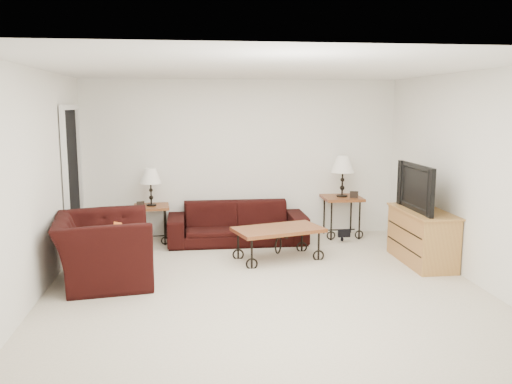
{
  "coord_description": "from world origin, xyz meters",
  "views": [
    {
      "loc": [
        -0.84,
        -6.02,
        2.1
      ],
      "look_at": [
        0.0,
        0.7,
        1.0
      ],
      "focal_mm": 37.64,
      "sensor_mm": 36.0,
      "label": 1
    }
  ],
  "objects_px": {
    "armchair": "(104,249)",
    "backpack": "(342,230)",
    "lamp_right": "(342,176)",
    "side_table_right": "(341,217)",
    "sofa": "(237,223)",
    "coffee_table": "(278,244)",
    "television": "(423,187)",
    "lamp_left": "(151,187)",
    "side_table_left": "(152,224)",
    "tv_stand": "(422,237)"
  },
  "relations": [
    {
      "from": "sofa",
      "to": "side_table_right",
      "type": "height_order",
      "value": "side_table_right"
    },
    {
      "from": "backpack",
      "to": "lamp_right",
      "type": "bearing_deg",
      "value": 95.5
    },
    {
      "from": "lamp_right",
      "to": "backpack",
      "type": "height_order",
      "value": "lamp_right"
    },
    {
      "from": "television",
      "to": "backpack",
      "type": "xyz_separation_m",
      "value": [
        -0.71,
        1.25,
        -0.84
      ]
    },
    {
      "from": "side_table_right",
      "to": "television",
      "type": "xyz_separation_m",
      "value": [
        0.64,
        -1.56,
        0.7
      ]
    },
    {
      "from": "armchair",
      "to": "backpack",
      "type": "relative_size",
      "value": 3.32
    },
    {
      "from": "armchair",
      "to": "television",
      "type": "relative_size",
      "value": 1.16
    },
    {
      "from": "side_table_left",
      "to": "television",
      "type": "height_order",
      "value": "television"
    },
    {
      "from": "backpack",
      "to": "television",
      "type": "bearing_deg",
      "value": -41.79
    },
    {
      "from": "sofa",
      "to": "coffee_table",
      "type": "height_order",
      "value": "sofa"
    },
    {
      "from": "sofa",
      "to": "television",
      "type": "bearing_deg",
      "value": -30.57
    },
    {
      "from": "lamp_left",
      "to": "lamp_right",
      "type": "distance_m",
      "value": 3.01
    },
    {
      "from": "lamp_right",
      "to": "backpack",
      "type": "bearing_deg",
      "value": -103.08
    },
    {
      "from": "television",
      "to": "armchair",
      "type": "bearing_deg",
      "value": -85.98
    },
    {
      "from": "side_table_right",
      "to": "armchair",
      "type": "relative_size",
      "value": 0.53
    },
    {
      "from": "lamp_right",
      "to": "coffee_table",
      "type": "distance_m",
      "value": 1.85
    },
    {
      "from": "coffee_table",
      "to": "backpack",
      "type": "xyz_separation_m",
      "value": [
        1.15,
        0.85,
        -0.03
      ]
    },
    {
      "from": "armchair",
      "to": "tv_stand",
      "type": "distance_m",
      "value": 4.12
    },
    {
      "from": "lamp_right",
      "to": "armchair",
      "type": "relative_size",
      "value": 0.53
    },
    {
      "from": "tv_stand",
      "to": "lamp_right",
      "type": "bearing_deg",
      "value": 112.82
    },
    {
      "from": "side_table_right",
      "to": "backpack",
      "type": "relative_size",
      "value": 1.75
    },
    {
      "from": "sofa",
      "to": "backpack",
      "type": "xyz_separation_m",
      "value": [
        1.63,
        -0.13,
        -0.12
      ]
    },
    {
      "from": "backpack",
      "to": "lamp_left",
      "type": "bearing_deg",
      "value": -167.52
    },
    {
      "from": "armchair",
      "to": "backpack",
      "type": "height_order",
      "value": "armchair"
    },
    {
      "from": "side_table_right",
      "to": "armchair",
      "type": "distance_m",
      "value": 3.91
    },
    {
      "from": "armchair",
      "to": "backpack",
      "type": "xyz_separation_m",
      "value": [
        3.38,
        1.53,
        -0.22
      ]
    },
    {
      "from": "sofa",
      "to": "television",
      "type": "height_order",
      "value": "television"
    },
    {
      "from": "sofa",
      "to": "side_table_right",
      "type": "distance_m",
      "value": 1.71
    },
    {
      "from": "lamp_left",
      "to": "television",
      "type": "xyz_separation_m",
      "value": [
        3.64,
        -1.56,
        0.16
      ]
    },
    {
      "from": "lamp_right",
      "to": "side_table_right",
      "type": "bearing_deg",
      "value": 0.0
    },
    {
      "from": "lamp_left",
      "to": "lamp_right",
      "type": "relative_size",
      "value": 0.88
    },
    {
      "from": "coffee_table",
      "to": "tv_stand",
      "type": "bearing_deg",
      "value": -11.77
    },
    {
      "from": "coffee_table",
      "to": "tv_stand",
      "type": "xyz_separation_m",
      "value": [
        1.88,
        -0.39,
        0.14
      ]
    },
    {
      "from": "side_table_left",
      "to": "backpack",
      "type": "bearing_deg",
      "value": -6.1
    },
    {
      "from": "sofa",
      "to": "armchair",
      "type": "height_order",
      "value": "armchair"
    },
    {
      "from": "side_table_right",
      "to": "television",
      "type": "distance_m",
      "value": 1.82
    },
    {
      "from": "backpack",
      "to": "sofa",
      "type": "bearing_deg",
      "value": -166.1
    },
    {
      "from": "television",
      "to": "lamp_left",
      "type": "bearing_deg",
      "value": -113.19
    },
    {
      "from": "sofa",
      "to": "lamp_right",
      "type": "height_order",
      "value": "lamp_right"
    },
    {
      "from": "armchair",
      "to": "lamp_left",
      "type": "bearing_deg",
      "value": -21.75
    },
    {
      "from": "side_table_left",
      "to": "sofa",
      "type": "bearing_deg",
      "value": -7.86
    },
    {
      "from": "coffee_table",
      "to": "television",
      "type": "bearing_deg",
      "value": -11.89
    },
    {
      "from": "coffee_table",
      "to": "television",
      "type": "distance_m",
      "value": 2.07
    },
    {
      "from": "lamp_right",
      "to": "tv_stand",
      "type": "bearing_deg",
      "value": -67.18
    },
    {
      "from": "side_table_left",
      "to": "tv_stand",
      "type": "xyz_separation_m",
      "value": [
        3.66,
        -1.56,
        0.07
      ]
    },
    {
      "from": "lamp_right",
      "to": "armchair",
      "type": "distance_m",
      "value": 3.95
    },
    {
      "from": "television",
      "to": "side_table_left",
      "type": "bearing_deg",
      "value": -113.19
    },
    {
      "from": "armchair",
      "to": "side_table_left",
      "type": "bearing_deg",
      "value": -21.75
    },
    {
      "from": "lamp_right",
      "to": "coffee_table",
      "type": "bearing_deg",
      "value": -136.36
    },
    {
      "from": "sofa",
      "to": "armchair",
      "type": "relative_size",
      "value": 1.7
    }
  ]
}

